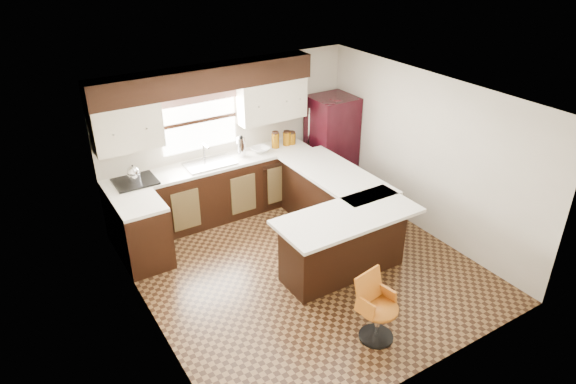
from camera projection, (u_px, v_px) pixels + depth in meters
floor at (304, 267)px, 7.07m from camera, size 4.40×4.40×0.00m
ceiling at (308, 98)px, 5.95m from camera, size 4.40×4.40×0.00m
wall_back at (229, 136)px, 8.16m from camera, size 4.40×0.00×4.40m
wall_front at (434, 281)px, 4.86m from camera, size 4.40×0.00×4.40m
wall_left at (144, 237)px, 5.53m from camera, size 0.00×4.40×4.40m
wall_right at (425, 155)px, 7.49m from camera, size 0.00×4.40×4.40m
base_cab_back at (215, 192)px, 8.08m from camera, size 3.30×0.60×0.90m
base_cab_left at (144, 235)px, 6.96m from camera, size 0.60×0.70×0.90m
counter_back at (212, 165)px, 7.86m from camera, size 3.30×0.60×0.04m
counter_left at (139, 205)px, 6.74m from camera, size 0.60×0.70×0.04m
soffit at (206, 79)px, 7.37m from camera, size 3.40×0.35×0.36m
upper_cab_left at (126, 127)px, 7.03m from camera, size 0.94×0.35×0.64m
upper_cab_right at (271, 100)px, 8.11m from camera, size 1.14×0.35×0.64m
window_pane at (199, 121)px, 7.75m from camera, size 1.20×0.02×0.90m
valance at (198, 97)px, 7.54m from camera, size 1.30×0.06×0.18m
sink at (210, 163)px, 7.80m from camera, size 0.75×0.45×0.03m
dishwasher at (278, 185)px, 8.34m from camera, size 0.58×0.03×0.78m
cooktop at (135, 182)px, 7.26m from camera, size 0.58×0.50×0.02m
peninsula_long at (332, 203)px, 7.75m from camera, size 0.60×1.95×0.90m
peninsula_return at (343, 244)px, 6.77m from camera, size 1.65×0.60×0.90m
counter_pen_long at (336, 174)px, 7.55m from camera, size 0.84×1.95×0.04m
counter_pen_return at (348, 216)px, 6.47m from camera, size 1.89×0.84×0.04m
refrigerator at (331, 144)px, 8.83m from camera, size 0.71×0.69×1.67m
bar_chair at (379, 310)px, 5.68m from camera, size 0.50×0.50×0.81m
kettle at (133, 173)px, 7.20m from camera, size 0.18×0.18×0.24m
percolator at (241, 147)px, 8.01m from camera, size 0.13×0.13×0.31m
mixing_bowl at (260, 150)px, 8.22m from camera, size 0.33×0.33×0.07m
canister_large at (275, 140)px, 8.33m from camera, size 0.13×0.13×0.25m
canister_med at (287, 139)px, 8.44m from camera, size 0.13×0.13×0.22m
canister_small at (291, 139)px, 8.49m from camera, size 0.14×0.14×0.19m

